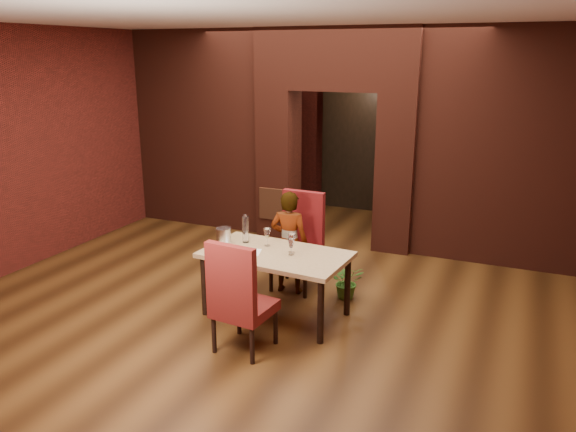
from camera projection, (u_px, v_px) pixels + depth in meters
name	position (u px, v px, depth m)	size (l,w,h in m)	color
floor	(282.00, 286.00, 7.10)	(8.00, 8.00, 0.00)	#4E2F13
ceiling	(281.00, 18.00, 6.20)	(7.00, 8.00, 0.04)	silver
wall_back	(372.00, 124.00, 10.17)	(7.00, 0.04, 3.20)	maroon
wall_left	(58.00, 143.00, 8.00)	(0.04, 8.00, 3.20)	maroon
pillar_left	(279.00, 163.00, 8.90)	(0.55, 0.55, 2.30)	maroon
pillar_right	(397.00, 173.00, 8.17)	(0.55, 0.55, 2.30)	maroon
lintel	(338.00, 59.00, 8.09)	(2.45, 0.55, 0.90)	maroon
wing_wall_left	(201.00, 130.00, 9.32)	(2.27, 0.35, 3.20)	maroon
wing_wall_right	(504.00, 149.00, 7.50)	(2.27, 0.35, 3.20)	maroon
vent_panel	(271.00, 204.00, 8.81)	(0.40, 0.03, 0.50)	#9F532E
rear_door	(349.00, 153.00, 10.42)	(0.90, 0.08, 2.10)	black
rear_door_frame	(348.00, 153.00, 10.39)	(1.02, 0.04, 2.22)	black
dining_table	(276.00, 284.00, 6.23)	(1.57, 0.89, 0.74)	tan
chair_far	(296.00, 242.00, 6.88)	(0.54, 0.54, 1.20)	maroon
chair_near	(244.00, 295.00, 5.45)	(0.52, 0.52, 1.15)	maroon
person_seated	(289.00, 242.00, 6.77)	(0.46, 0.30, 1.27)	white
wine_glass_a	(267.00, 237.00, 6.30)	(0.08, 0.08, 0.21)	white
wine_glass_b	(292.00, 243.00, 6.09)	(0.09, 0.09, 0.21)	white
wine_glass_c	(291.00, 247.00, 6.03)	(0.07, 0.07, 0.18)	silver
tasting_sheet	(246.00, 252.00, 6.14)	(0.30, 0.22, 0.00)	white
wine_bucket	(224.00, 237.00, 6.32)	(0.17, 0.17, 0.21)	silver
water_bottle	(246.00, 229.00, 6.42)	(0.08, 0.08, 0.33)	silver
potted_plant	(347.00, 281.00, 6.70)	(0.38, 0.33, 0.42)	#336820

